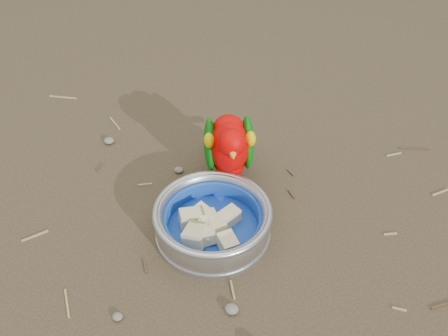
% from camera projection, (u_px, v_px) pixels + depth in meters
% --- Properties ---
extents(ground, '(60.00, 60.00, 0.00)m').
position_uv_depth(ground, '(186.00, 255.00, 0.84)').
color(ground, '#443525').
extents(food_bowl, '(0.20, 0.20, 0.02)m').
position_uv_depth(food_bowl, '(213.00, 231.00, 0.87)').
color(food_bowl, '#B2B2BA').
rests_on(food_bowl, ground).
extents(bowl_wall, '(0.20, 0.20, 0.04)m').
position_uv_depth(bowl_wall, '(213.00, 219.00, 0.85)').
color(bowl_wall, '#B2B2BA').
rests_on(bowl_wall, food_bowl).
extents(fruit_wedges, '(0.12, 0.12, 0.03)m').
position_uv_depth(fruit_wedges, '(213.00, 222.00, 0.86)').
color(fruit_wedges, beige).
rests_on(fruit_wedges, food_bowl).
extents(lory_parrot, '(0.15, 0.22, 0.16)m').
position_uv_depth(lory_parrot, '(229.00, 152.00, 0.92)').
color(lory_parrot, '#CD0100').
rests_on(lory_parrot, ground).
extents(ground_debris, '(0.90, 0.80, 0.01)m').
position_uv_depth(ground_debris, '(172.00, 227.00, 0.89)').
color(ground_debris, '#9D8D51').
rests_on(ground_debris, ground).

